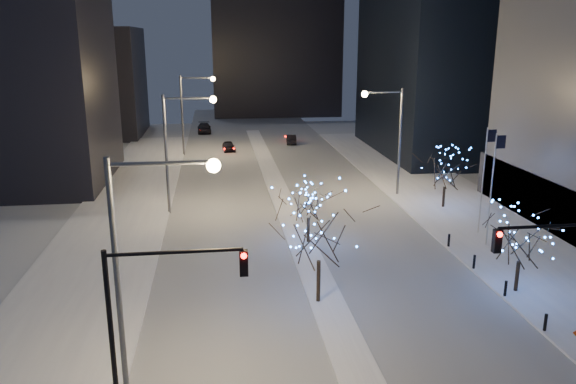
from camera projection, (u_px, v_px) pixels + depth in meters
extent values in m
cube|color=#A4A9B3|center=(276.00, 186.00, 56.63)|extent=(20.00, 130.00, 0.02)
cube|color=white|center=(282.00, 199.00, 51.83)|extent=(2.00, 80.00, 0.15)
cube|color=white|center=(486.00, 226.00, 44.12)|extent=(10.00, 90.00, 0.15)
cube|color=white|center=(106.00, 243.00, 40.52)|extent=(8.00, 90.00, 0.15)
cube|color=black|center=(80.00, 82.00, 84.78)|extent=(18.00, 16.00, 16.00)
cube|color=black|center=(274.00, 3.00, 106.38)|extent=(24.00, 14.00, 42.00)
cylinder|color=#595E66|center=(117.00, 279.00, 22.50)|extent=(0.24, 0.24, 10.00)
cylinder|color=#595E66|center=(161.00, 163.00, 21.51)|extent=(4.00, 0.16, 0.16)
sphere|color=#F3C079|center=(214.00, 166.00, 21.80)|extent=(0.56, 0.56, 0.56)
cylinder|color=#595E66|center=(166.00, 155.00, 46.42)|extent=(0.24, 0.24, 10.00)
cylinder|color=#595E66|center=(188.00, 98.00, 45.43)|extent=(4.00, 0.16, 0.16)
sphere|color=#F3C079|center=(213.00, 100.00, 45.72)|extent=(0.56, 0.56, 0.56)
cylinder|color=#595E66|center=(182.00, 116.00, 70.34)|extent=(0.24, 0.24, 10.00)
cylinder|color=#595E66|center=(197.00, 78.00, 69.35)|extent=(4.00, 0.16, 0.16)
sphere|color=#F3C079|center=(213.00, 79.00, 69.63)|extent=(0.56, 0.56, 0.56)
cylinder|color=#595E66|center=(400.00, 143.00, 51.90)|extent=(0.24, 0.24, 10.00)
cylinder|color=#595E66|center=(384.00, 92.00, 50.44)|extent=(3.50, 0.16, 0.16)
sphere|color=#F3C079|center=(365.00, 94.00, 50.26)|extent=(0.56, 0.56, 0.56)
cylinder|color=black|center=(112.00, 338.00, 20.98)|extent=(0.20, 0.20, 7.00)
cylinder|color=black|center=(175.00, 252.00, 20.42)|extent=(5.00, 0.14, 0.14)
cube|color=black|center=(244.00, 263.00, 20.88)|extent=(0.32, 0.28, 1.00)
sphere|color=#FF0C05|center=(244.00, 256.00, 20.61)|extent=(0.22, 0.22, 0.22)
cylinder|color=black|center=(555.00, 226.00, 23.30)|extent=(5.00, 0.14, 0.14)
cube|color=black|center=(497.00, 241.00, 23.14)|extent=(0.32, 0.28, 1.00)
sphere|color=#FF0C05|center=(500.00, 235.00, 22.87)|extent=(0.22, 0.22, 0.22)
cylinder|color=silver|center=(491.00, 190.00, 38.97)|extent=(0.10, 0.10, 8.00)
cube|color=black|center=(501.00, 142.00, 38.12)|extent=(0.70, 0.03, 0.90)
cylinder|color=silver|center=(483.00, 181.00, 41.44)|extent=(0.10, 0.10, 8.00)
cube|color=black|center=(492.00, 136.00, 40.59)|extent=(0.70, 0.03, 0.90)
cylinder|color=black|center=(545.00, 322.00, 28.08)|extent=(0.16, 0.16, 0.90)
cylinder|color=black|center=(506.00, 288.00, 31.91)|extent=(0.16, 0.16, 0.90)
cylinder|color=black|center=(474.00, 262.00, 35.73)|extent=(0.16, 0.16, 0.90)
cylinder|color=black|center=(449.00, 240.00, 39.56)|extent=(0.16, 0.16, 0.90)
imported|color=black|center=(229.00, 146.00, 74.09)|extent=(1.79, 3.83, 1.27)
imported|color=black|center=(291.00, 139.00, 79.40)|extent=(1.70, 3.97, 1.27)
imported|color=black|center=(204.00, 128.00, 88.54)|extent=(2.24, 5.16, 1.48)
cylinder|color=black|center=(318.00, 281.00, 31.07)|extent=(0.22, 0.22, 2.41)
cylinder|color=black|center=(308.00, 230.00, 40.35)|extent=(0.22, 0.22, 1.79)
cylinder|color=black|center=(517.00, 276.00, 32.47)|extent=(0.22, 0.22, 1.81)
cylinder|color=black|center=(444.00, 197.00, 48.87)|extent=(0.22, 0.22, 1.78)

